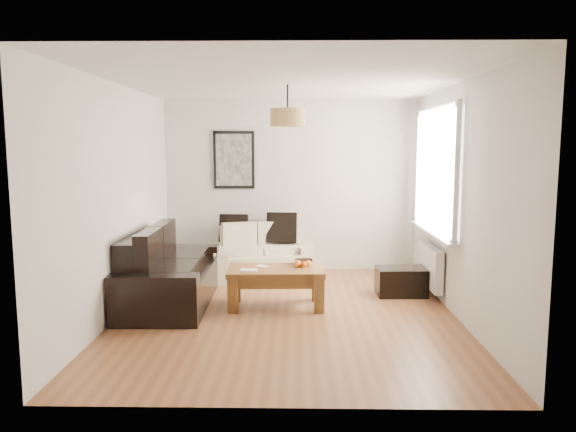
{
  "coord_description": "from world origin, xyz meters",
  "views": [
    {
      "loc": [
        0.12,
        -5.96,
        1.89
      ],
      "look_at": [
        0.0,
        0.6,
        1.05
      ],
      "focal_mm": 33.56,
      "sensor_mm": 36.0,
      "label": 1
    }
  ],
  "objects_px": {
    "sofa_leather": "(170,269)",
    "coffee_table": "(276,287)",
    "loveseat_cream": "(259,252)",
    "ottoman": "(401,281)"
  },
  "relations": [
    {
      "from": "sofa_leather",
      "to": "coffee_table",
      "type": "relative_size",
      "value": 1.72
    },
    {
      "from": "sofa_leather",
      "to": "coffee_table",
      "type": "distance_m",
      "value": 1.32
    },
    {
      "from": "coffee_table",
      "to": "ottoman",
      "type": "xyz_separation_m",
      "value": [
        1.59,
        0.53,
        -0.06
      ]
    },
    {
      "from": "coffee_table",
      "to": "loveseat_cream",
      "type": "bearing_deg",
      "value": 101.82
    },
    {
      "from": "sofa_leather",
      "to": "ottoman",
      "type": "height_order",
      "value": "sofa_leather"
    },
    {
      "from": "loveseat_cream",
      "to": "coffee_table",
      "type": "bearing_deg",
      "value": -96.91
    },
    {
      "from": "loveseat_cream",
      "to": "coffee_table",
      "type": "relative_size",
      "value": 1.29
    },
    {
      "from": "ottoman",
      "to": "sofa_leather",
      "type": "bearing_deg",
      "value": -172.32
    },
    {
      "from": "sofa_leather",
      "to": "coffee_table",
      "type": "height_order",
      "value": "sofa_leather"
    },
    {
      "from": "loveseat_cream",
      "to": "ottoman",
      "type": "relative_size",
      "value": 2.36
    }
  ]
}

